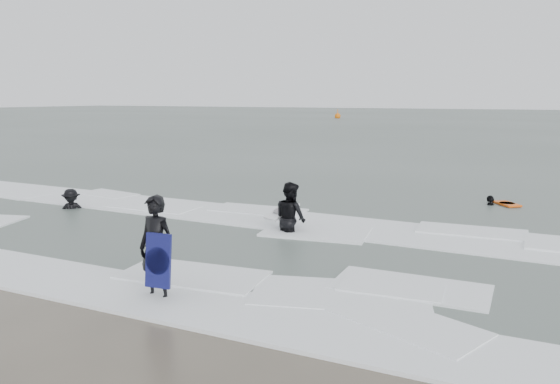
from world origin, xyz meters
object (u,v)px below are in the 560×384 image
at_px(surfer_wading, 291,234).
at_px(surfer_breaker, 72,211).
at_px(surfer_right_near, 490,207).
at_px(buoy, 338,116).
at_px(surfer_centre, 158,299).

bearing_deg(surfer_wading, surfer_breaker, 33.27).
distance_m(surfer_right_near, buoy, 74.67).
distance_m(surfer_centre, surfer_wading, 5.42).
xyz_separation_m(surfer_breaker, buoy, (-18.64, 74.80, 0.42)).
distance_m(surfer_wading, surfer_breaker, 7.73).
bearing_deg(buoy, surfer_wading, -70.50).
relative_size(surfer_centre, surfer_breaker, 1.25).
height_order(surfer_breaker, surfer_right_near, surfer_breaker).
bearing_deg(surfer_right_near, surfer_centre, 25.84).
bearing_deg(buoy, surfer_breaker, -76.01).
relative_size(surfer_wading, surfer_right_near, 1.29).
bearing_deg(surfer_wading, surfer_centre, 118.91).
height_order(surfer_centre, buoy, buoy).
xyz_separation_m(surfer_centre, surfer_wading, (0.14, 5.42, 0.00)).
relative_size(surfer_right_near, buoy, 0.93).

